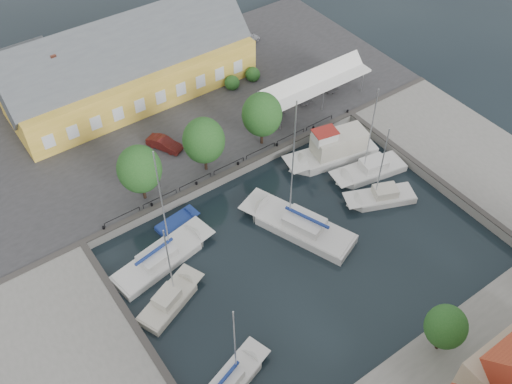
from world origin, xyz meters
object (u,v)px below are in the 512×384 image
east_boat_a (370,171)px  west_boat_b (170,301)px  trawler (334,151)px  east_boat_b (381,198)px  launch_nw (177,223)px  car_red (164,144)px  center_sailboat (300,227)px  car_silver (247,39)px  tent_canopy (314,83)px  warehouse (124,69)px  west_boat_d (231,382)px  west_boat_a (162,259)px

east_boat_a → west_boat_b: east_boat_a is taller
trawler → east_boat_b: (-0.17, -7.42, -0.76)m
east_boat_b → launch_nw: east_boat_b is taller
east_boat_b → trawler: bearing=88.7°
east_boat_b → east_boat_a: bearing=63.4°
car_red → center_sailboat: (5.21, -16.54, -1.28)m
car_red → trawler: size_ratio=0.37×
car_silver → east_boat_a: bearing=166.3°
tent_canopy → launch_nw: size_ratio=3.12×
warehouse → launch_nw: warehouse is taller
car_red → east_boat_a: (15.95, -14.70, -1.38)m
tent_canopy → west_boat_b: west_boat_b is taller
car_silver → car_red: car_silver is taller
west_boat_d → west_boat_b: bearing=91.1°
center_sailboat → east_boat_a: 10.89m
west_boat_a → west_boat_b: bearing=-110.0°
east_boat_b → west_boat_b: 23.05m
car_red → launch_nw: bearing=-140.4°
car_silver → west_boat_a: bearing=125.4°
tent_canopy → west_boat_b: 30.22m
west_boat_d → launch_nw: 17.03m
tent_canopy → launch_nw: bearing=-163.6°
car_silver → west_boat_d: west_boat_d is taller
warehouse → car_red: warehouse is taller
car_red → west_boat_a: west_boat_a is taller
car_silver → car_red: bearing=114.9°
tent_canopy → trawler: 9.13m
car_silver → center_sailboat: bearing=147.0°
tent_canopy → launch_nw: tent_canopy is taller
tent_canopy → west_boat_d: west_boat_d is taller
west_boat_a → west_boat_b: 4.57m
car_red → launch_nw: (-3.92, -9.22, -1.55)m
warehouse → trawler: bearing=-59.1°
trawler → center_sailboat: bearing=-147.9°
east_boat_b → west_boat_d: (-22.82, -7.38, 0.01)m
car_red → west_boat_d: west_boat_d is taller
east_boat_b → launch_nw: 20.23m
east_boat_b → west_boat_a: (-21.43, 5.92, 0.01)m
warehouse → west_boat_b: size_ratio=3.03×
east_boat_a → west_boat_d: bearing=-156.1°
center_sailboat → west_boat_d: (-13.83, -9.05, -0.09)m
west_boat_d → trawler: bearing=32.8°
car_red → west_boat_b: west_boat_b is taller
west_boat_a → west_boat_b: (-1.56, -4.29, -0.01)m
warehouse → launch_nw: (-5.20, -20.29, -4.34)m
warehouse → west_boat_b: 29.72m
east_boat_b → west_boat_b: (-22.99, 1.63, -0.00)m
trawler → west_boat_d: size_ratio=1.07×
car_red → trawler: (14.37, -10.79, -0.63)m
car_red → east_boat_b: 23.13m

